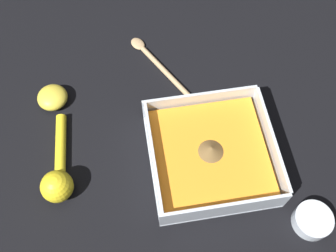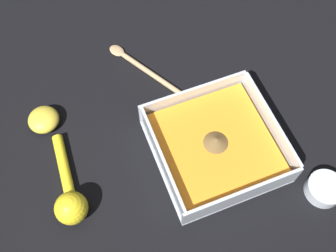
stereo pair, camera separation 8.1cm
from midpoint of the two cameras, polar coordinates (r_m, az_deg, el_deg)
The scene contains 6 objects.
ground_plane at distance 0.81m, azimuth 9.36°, elevation -7.37°, with size 4.00×4.00×0.00m, color black.
square_dish at distance 0.80m, azimuth 9.23°, elevation -4.40°, with size 0.24×0.24×0.07m.
spice_bowl at distance 0.82m, azimuth 22.96°, elevation -12.81°, with size 0.07×0.07×0.03m.
lemon_squeezer at distance 0.79m, azimuth -12.90°, elevation -7.57°, with size 0.06×0.20×0.06m.
lemon_half at distance 0.88m, azimuth -13.96°, elevation 3.81°, with size 0.07×0.07×0.04m.
wooden_spoon at distance 0.93m, azimuth 0.97°, elevation 8.80°, with size 0.13×0.20×0.01m.
Camera 1 is at (-0.13, -0.27, 0.75)m, focal length 42.00 mm.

